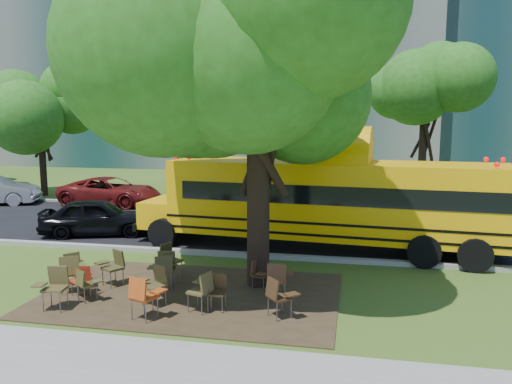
% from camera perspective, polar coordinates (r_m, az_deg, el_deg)
% --- Properties ---
extents(ground, '(160.00, 160.00, 0.00)m').
position_cam_1_polar(ground, '(13.08, -10.99, -10.46)').
color(ground, '#39541A').
rests_on(ground, ground).
extents(dirt_patch, '(7.00, 4.50, 0.03)m').
position_cam_1_polar(dirt_patch, '(12.30, -7.48, -11.54)').
color(dirt_patch, '#382819').
rests_on(dirt_patch, ground).
extents(asphalt_road, '(80.00, 8.00, 0.04)m').
position_cam_1_polar(asphalt_road, '(19.49, -3.21, -4.01)').
color(asphalt_road, black).
rests_on(asphalt_road, ground).
extents(kerb_near, '(80.00, 0.25, 0.14)m').
position_cam_1_polar(kerb_near, '(15.75, -6.86, -6.86)').
color(kerb_near, gray).
rests_on(kerb_near, ground).
extents(kerb_far, '(80.00, 0.25, 0.14)m').
position_cam_1_polar(kerb_far, '(23.40, -0.71, -1.80)').
color(kerb_far, gray).
rests_on(kerb_far, ground).
extents(building_main, '(38.00, 16.00, 22.00)m').
position_cam_1_polar(building_main, '(49.60, -3.96, 16.19)').
color(building_main, slate).
rests_on(building_main, ground).
extents(bg_tree_0, '(5.20, 5.20, 7.18)m').
position_cam_1_polar(bg_tree_0, '(29.64, -23.49, 8.39)').
color(bg_tree_0, black).
rests_on(bg_tree_0, ground).
extents(bg_tree_2, '(4.80, 4.80, 6.62)m').
position_cam_1_polar(bg_tree_2, '(29.13, -8.46, 8.29)').
color(bg_tree_2, black).
rests_on(bg_tree_2, ground).
extents(bg_tree_3, '(5.60, 5.60, 7.84)m').
position_cam_1_polar(bg_tree_3, '(25.66, 18.74, 9.78)').
color(bg_tree_3, black).
rests_on(bg_tree_3, ground).
extents(main_tree, '(7.20, 7.20, 8.94)m').
position_cam_1_polar(main_tree, '(12.21, 0.26, 13.75)').
color(main_tree, black).
rests_on(main_tree, ground).
extents(school_bus, '(11.84, 3.61, 2.85)m').
position_cam_1_polar(school_bus, '(16.01, 8.41, -0.86)').
color(school_bus, '#F6B207').
rests_on(school_bus, ground).
extents(chair_0, '(0.65, 0.79, 0.96)m').
position_cam_1_polar(chair_0, '(12.90, -20.41, -8.33)').
color(chair_0, '#4F4922').
rests_on(chair_0, ground).
extents(chair_1, '(0.66, 0.52, 0.78)m').
position_cam_1_polar(chair_1, '(12.22, -18.90, -9.74)').
color(chair_1, '#4B4520').
rests_on(chair_1, ground).
extents(chair_2, '(0.51, 0.65, 0.77)m').
position_cam_1_polar(chair_2, '(12.58, -19.24, -9.27)').
color(chair_2, red).
rests_on(chair_2, ground).
extents(chair_3, '(0.78, 0.61, 0.93)m').
position_cam_1_polar(chair_3, '(11.59, -11.47, -9.97)').
color(chair_3, '#483F1F').
rests_on(chair_3, ground).
extents(chair_4, '(0.75, 0.59, 0.96)m').
position_cam_1_polar(chair_4, '(10.79, -12.75, -11.27)').
color(chair_4, '#B44413').
rests_on(chair_4, ground).
extents(chair_5, '(0.52, 0.48, 0.81)m').
position_cam_1_polar(chair_5, '(11.16, -4.58, -10.94)').
color(chair_5, '#432E17').
rests_on(chair_5, ground).
extents(chair_6, '(0.56, 0.71, 0.92)m').
position_cam_1_polar(chair_6, '(11.05, -6.16, -10.79)').
color(chair_6, brown).
rests_on(chair_6, ground).
extents(chair_7, '(0.77, 0.61, 0.90)m').
position_cam_1_polar(chair_7, '(10.64, 2.56, -11.59)').
color(chair_7, '#3F2916').
rests_on(chair_7, ground).
extents(chair_8, '(0.59, 0.75, 0.87)m').
position_cam_1_polar(chair_8, '(13.56, -20.33, -7.78)').
color(chair_8, '#49441F').
rests_on(chair_8, ground).
extents(chair_9, '(0.77, 0.61, 0.92)m').
position_cam_1_polar(chair_9, '(13.17, -15.94, -7.92)').
color(chair_9, '#433E1D').
rests_on(chair_9, ground).
extents(chair_10, '(0.60, 0.76, 0.95)m').
position_cam_1_polar(chair_10, '(13.39, -9.91, -7.37)').
color(chair_10, '#423C1C').
rests_on(chair_10, ground).
extents(chair_11, '(0.62, 0.75, 0.92)m').
position_cam_1_polar(chair_11, '(12.51, -10.44, -8.60)').
color(chair_11, '#463E1E').
rests_on(chair_11, ground).
extents(chair_12, '(0.46, 0.59, 0.77)m').
position_cam_1_polar(chair_12, '(12.34, 0.29, -9.13)').
color(chair_12, '#4C2E1B').
rests_on(chair_12, ground).
extents(chair_13, '(0.63, 0.61, 0.95)m').
position_cam_1_polar(chair_13, '(11.60, 2.53, -9.73)').
color(chair_13, '#50311C').
rests_on(chair_13, ground).
extents(chair_14, '(0.64, 0.64, 0.96)m').
position_cam_1_polar(chair_14, '(12.00, -22.04, -9.67)').
color(chair_14, '#4E4522').
rests_on(chair_14, ground).
extents(chair_15, '(0.63, 0.63, 0.93)m').
position_cam_1_polar(chair_15, '(12.65, -10.42, -8.36)').
color(chair_15, '#4C4420').
rests_on(chair_15, ground).
extents(black_car, '(4.26, 2.70, 1.35)m').
position_cam_1_polar(black_car, '(18.90, -17.65, -2.76)').
color(black_car, black).
rests_on(black_car, ground).
extents(bg_car_red, '(5.09, 2.59, 1.38)m').
position_cam_1_polar(bg_car_red, '(25.36, -16.29, 0.07)').
color(bg_car_red, '#5F1110').
rests_on(bg_car_red, ground).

